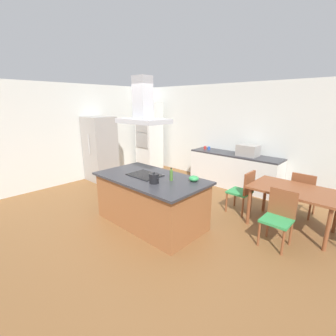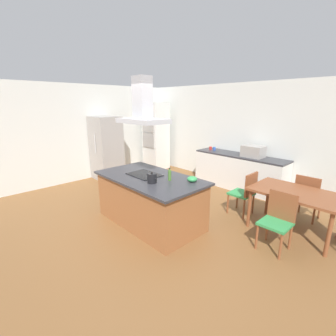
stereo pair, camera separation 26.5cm
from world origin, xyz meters
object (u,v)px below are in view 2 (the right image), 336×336
(tea_kettle, at_px, (152,178))
(coffee_mug_blue, at_px, (214,149))
(refrigerator, at_px, (107,148))
(dining_table, at_px, (296,196))
(olive_oil_bottle, at_px, (170,175))
(chair_facing_island, at_px, (278,217))
(range_hood, at_px, (143,108))
(mixing_bowl, at_px, (192,179))
(countertop_microwave, at_px, (253,151))
(chair_facing_back_wall, at_px, (308,195))
(coffee_mug_red, at_px, (211,148))
(chair_at_left_end, at_px, (245,191))
(wall_oven_stack, at_px, (156,136))
(cooktop, at_px, (144,175))

(tea_kettle, distance_m, coffee_mug_blue, 3.24)
(tea_kettle, height_order, refrigerator, refrigerator)
(coffee_mug_blue, height_order, dining_table, coffee_mug_blue)
(olive_oil_bottle, xyz_separation_m, chair_facing_island, (1.58, 0.78, -0.49))
(refrigerator, xyz_separation_m, dining_table, (4.96, 0.74, -0.24))
(tea_kettle, xyz_separation_m, dining_table, (1.69, 1.75, -0.32))
(range_hood, bearing_deg, olive_oil_bottle, 11.43)
(mixing_bowl, height_order, chair_facing_island, mixing_bowl)
(countertop_microwave, xyz_separation_m, dining_table, (1.49, -1.32, -0.37))
(refrigerator, height_order, chair_facing_back_wall, refrigerator)
(coffee_mug_red, bearing_deg, chair_at_left_end, -35.43)
(coffee_mug_blue, xyz_separation_m, wall_oven_stack, (-2.22, -0.26, 0.16))
(tea_kettle, distance_m, wall_oven_stack, 4.27)
(tea_kettle, height_order, wall_oven_stack, wall_oven_stack)
(tea_kettle, xyz_separation_m, refrigerator, (-3.27, 1.00, -0.07))
(coffee_mug_blue, height_order, chair_facing_island, coffee_mug_blue)
(refrigerator, bearing_deg, range_hood, -16.13)
(countertop_microwave, bearing_deg, chair_at_left_end, -66.41)
(refrigerator, bearing_deg, coffee_mug_red, 43.59)
(tea_kettle, height_order, mixing_bowl, tea_kettle)
(mixing_bowl, bearing_deg, dining_table, 43.92)
(coffee_mug_red, xyz_separation_m, wall_oven_stack, (-2.10, -0.25, 0.16))
(range_hood, bearing_deg, refrigerator, 163.87)
(mixing_bowl, xyz_separation_m, chair_facing_island, (1.27, 0.55, -0.44))
(coffee_mug_blue, relative_size, range_hood, 0.10)
(wall_oven_stack, relative_size, chair_facing_back_wall, 2.47)
(countertop_microwave, height_order, chair_facing_island, countertop_microwave)
(coffee_mug_red, bearing_deg, refrigerator, -136.41)
(tea_kettle, height_order, chair_at_left_end, tea_kettle)
(tea_kettle, xyz_separation_m, chair_facing_back_wall, (1.69, 2.41, -0.47))
(chair_at_left_end, bearing_deg, olive_oil_bottle, -114.50)
(cooktop, relative_size, coffee_mug_blue, 6.67)
(olive_oil_bottle, distance_m, mixing_bowl, 0.39)
(chair_facing_island, bearing_deg, dining_table, 90.00)
(cooktop, distance_m, countertop_microwave, 2.95)
(dining_table, distance_m, chair_facing_island, 0.68)
(tea_kettle, relative_size, chair_facing_back_wall, 0.24)
(olive_oil_bottle, bearing_deg, cooktop, -168.57)
(coffee_mug_blue, relative_size, refrigerator, 0.05)
(wall_oven_stack, xyz_separation_m, chair_at_left_end, (3.97, -1.08, -0.59))
(wall_oven_stack, bearing_deg, chair_facing_island, -19.71)
(cooktop, xyz_separation_m, tea_kettle, (0.45, -0.19, 0.08))
(chair_facing_island, bearing_deg, olive_oil_bottle, -153.55)
(cooktop, height_order, olive_oil_bottle, olive_oil_bottle)
(wall_oven_stack, relative_size, chair_facing_island, 2.47)
(mixing_bowl, distance_m, dining_table, 1.78)
(countertop_microwave, relative_size, dining_table, 0.36)
(countertop_microwave, height_order, chair_at_left_end, countertop_microwave)
(olive_oil_bottle, xyz_separation_m, coffee_mug_red, (-1.21, 2.78, -0.05))
(refrigerator, xyz_separation_m, chair_at_left_end, (4.05, 0.74, -0.40))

